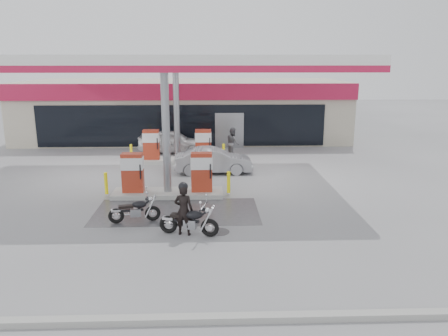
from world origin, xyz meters
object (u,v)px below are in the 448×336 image
(sedan_white, at_px, (172,141))
(parked_car_left, at_px, (85,133))
(biker_main, at_px, (184,210))
(attendant, at_px, (233,143))
(parked_motorcycle, at_px, (135,211))
(hatchback_silver, at_px, (213,161))
(pump_island_far, at_px, (178,149))
(main_motorcycle, at_px, (190,222))
(pump_island_near, at_px, (168,179))

(sedan_white, distance_m, parked_car_left, 7.05)
(biker_main, distance_m, parked_car_left, 17.83)
(biker_main, xyz_separation_m, attendant, (2.17, 11.17, 0.04))
(parked_motorcycle, distance_m, hatchback_silver, 7.15)
(biker_main, bearing_deg, pump_island_far, -74.01)
(main_motorcycle, height_order, parked_car_left, parked_car_left)
(main_motorcycle, xyz_separation_m, attendant, (1.98, 11.22, 0.41))
(hatchback_silver, bearing_deg, sedan_white, 24.79)
(attendant, distance_m, parked_car_left, 10.90)
(pump_island_near, relative_size, biker_main, 3.13)
(hatchback_silver, bearing_deg, parked_motorcycle, 156.01)
(main_motorcycle, xyz_separation_m, parked_car_left, (-7.70, 16.22, 0.19))
(pump_island_far, distance_m, biker_main, 10.21)
(parked_car_left, bearing_deg, pump_island_near, -145.55)
(hatchback_silver, bearing_deg, attendant, -19.76)
(parked_motorcycle, relative_size, hatchback_silver, 0.47)
(main_motorcycle, relative_size, parked_car_left, 0.44)
(pump_island_far, relative_size, parked_motorcycle, 2.91)
(main_motorcycle, bearing_deg, hatchback_silver, 97.79)
(biker_main, xyz_separation_m, parked_car_left, (-7.51, 16.17, -0.19))
(main_motorcycle, height_order, attendant, attendant)
(parked_motorcycle, xyz_separation_m, hatchback_silver, (2.76, 6.59, 0.22))
(pump_island_near, bearing_deg, main_motorcycle, -75.68)
(main_motorcycle, bearing_deg, biker_main, -178.89)
(parked_motorcycle, height_order, parked_car_left, parked_car_left)
(parked_motorcycle, bearing_deg, pump_island_far, 74.45)
(pump_island_near, xyz_separation_m, biker_main, (0.89, -4.17, 0.11))
(sedan_white, bearing_deg, parked_car_left, 64.36)
(pump_island_near, bearing_deg, sedan_white, 93.28)
(attendant, relative_size, hatchback_silver, 0.45)
(pump_island_far, relative_size, biker_main, 3.13)
(pump_island_far, bearing_deg, main_motorcycle, -83.98)
(biker_main, bearing_deg, hatchback_silver, -86.56)
(sedan_white, distance_m, attendant, 3.86)
(pump_island_far, xyz_separation_m, biker_main, (0.89, -10.17, 0.11))
(pump_island_far, bearing_deg, attendant, 18.11)
(biker_main, bearing_deg, pump_island_near, -66.99)
(parked_motorcycle, bearing_deg, biker_main, -44.61)
(sedan_white, height_order, attendant, attendant)
(main_motorcycle, relative_size, attendant, 1.13)
(biker_main, relative_size, sedan_white, 0.41)
(biker_main, bearing_deg, parked_car_left, -54.08)
(pump_island_near, xyz_separation_m, sedan_white, (-0.49, 8.53, -0.03))
(pump_island_far, bearing_deg, hatchback_silver, -51.34)
(main_motorcycle, height_order, sedan_white, sedan_white)
(main_motorcycle, height_order, biker_main, biker_main)
(main_motorcycle, bearing_deg, parked_motorcycle, 161.33)
(main_motorcycle, xyz_separation_m, hatchback_silver, (0.84, 7.82, 0.18))
(pump_island_far, bearing_deg, sedan_white, 100.94)
(main_motorcycle, height_order, parked_motorcycle, main_motorcycle)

